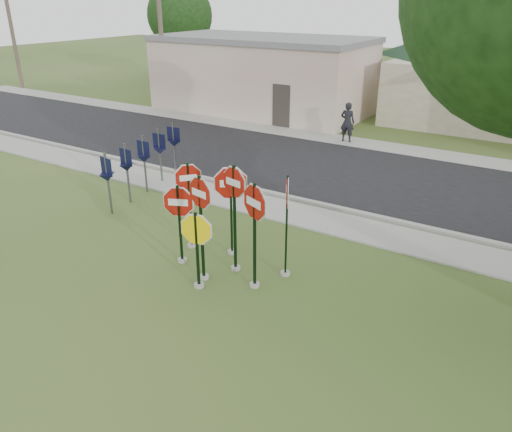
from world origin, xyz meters
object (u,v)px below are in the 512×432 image
Objects in this scene: stop_sign_yellow at (197,242)px; utility_pole_near at (160,21)px; stop_sign_center at (201,214)px; pedestrian at (347,122)px; stop_sign_left at (179,215)px.

stop_sign_yellow is 20.61m from utility_pole_near.
stop_sign_center is 20.17m from utility_pole_near.
stop_sign_yellow is at bearing 92.69° from pedestrian.
stop_sign_left is (-1.12, 0.73, 0.15)m from stop_sign_yellow.
stop_sign_yellow is (0.13, -0.36, -0.53)m from stop_sign_center.
stop_sign_yellow is at bearing -69.50° from stop_sign_center.
pedestrian is (-0.90, 12.87, -0.36)m from stop_sign_left.
utility_pole_near is (-13.87, 14.28, 3.26)m from stop_sign_center.
pedestrian is (-1.89, 13.24, -0.74)m from stop_sign_center.
stop_sign_center is 0.65m from stop_sign_yellow.
stop_sign_center is at bearing -20.60° from stop_sign_left.
stop_sign_center is at bearing 92.35° from pedestrian.
utility_pole_near is at bearing 133.72° from stop_sign_yellow.
utility_pole_near is at bearing 132.79° from stop_sign_left.
pedestrian is (11.98, -1.04, -4.00)m from utility_pole_near.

